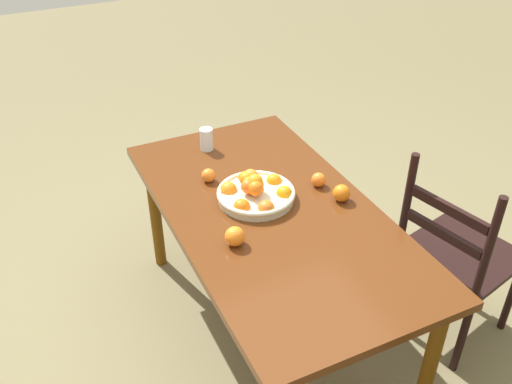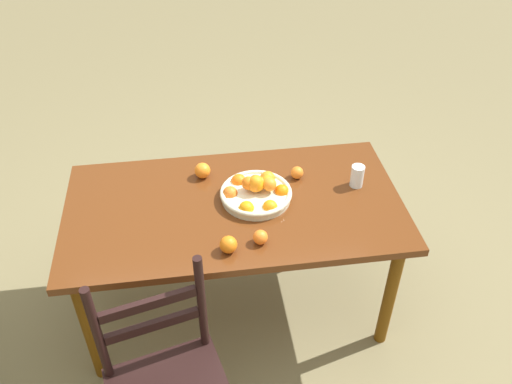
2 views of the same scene
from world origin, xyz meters
name	(u,v)px [view 1 (image 1 of 2)]	position (x,y,z in m)	size (l,w,h in m)	color
ground_plane	(270,328)	(0.00, 0.00, 0.00)	(12.00, 12.00, 0.00)	olive
dining_table	(272,226)	(0.00, 0.00, 0.65)	(1.60, 0.85, 0.73)	#572B11
chair_near_window	(455,257)	(0.35, 0.77, 0.46)	(0.55, 0.55, 0.97)	black
fruit_bowl	(255,192)	(-0.11, -0.03, 0.77)	(0.35, 0.35, 0.13)	beige
orange_loose_0	(235,236)	(0.13, -0.23, 0.77)	(0.08, 0.08, 0.08)	orange
orange_loose_1	(342,193)	(0.06, 0.31, 0.77)	(0.08, 0.08, 0.08)	orange
orange_loose_2	(208,175)	(-0.34, -0.16, 0.76)	(0.06, 0.06, 0.06)	orange
orange_loose_3	(319,180)	(-0.08, 0.28, 0.76)	(0.07, 0.07, 0.07)	orange
drinking_glass	(207,139)	(-0.62, -0.06, 0.79)	(0.06, 0.06, 0.11)	silver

